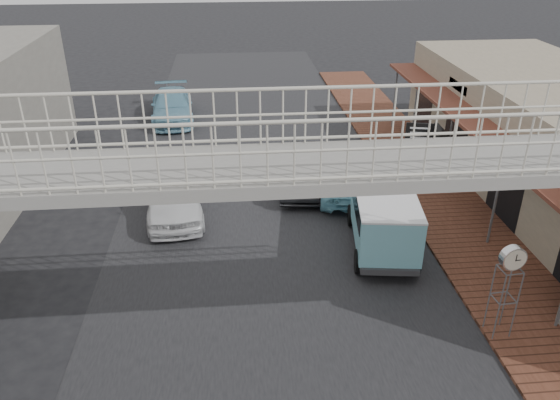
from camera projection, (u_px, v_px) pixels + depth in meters
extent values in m
plane|color=black|center=(272.00, 274.00, 15.82)|extent=(120.00, 120.00, 0.00)
cube|color=black|center=(272.00, 274.00, 15.82)|extent=(10.00, 60.00, 0.01)
cube|color=brown|center=(451.00, 214.00, 18.99)|extent=(3.00, 40.00, 0.10)
cube|color=brown|center=(486.00, 125.00, 18.67)|extent=(1.80, 18.00, 0.12)
cube|color=silver|center=(459.00, 86.00, 21.62)|extent=(0.08, 2.60, 0.90)
cube|color=#B21914|center=(544.00, 146.00, 15.86)|extent=(0.08, 2.20, 0.80)
cube|color=gray|center=(288.00, 168.00, 9.94)|extent=(14.00, 2.00, 0.24)
cube|color=beige|center=(283.00, 117.00, 10.48)|extent=(14.00, 0.08, 1.10)
cube|color=beige|center=(294.00, 154.00, 8.79)|extent=(14.00, 0.08, 1.10)
imported|color=white|center=(174.00, 193.00, 18.81)|extent=(2.30, 4.79, 1.58)
imported|color=black|center=(301.00, 169.00, 20.77)|extent=(2.03, 4.58, 1.46)
imported|color=#7FC9DD|center=(346.00, 177.00, 20.37)|extent=(2.54, 4.61, 1.22)
imported|color=#6CA3BB|center=(172.00, 106.00, 27.84)|extent=(2.45, 5.14, 1.45)
cylinder|color=black|center=(352.00, 215.00, 18.25)|extent=(0.34, 0.74, 0.72)
cylinder|color=black|center=(400.00, 216.00, 18.19)|extent=(0.34, 0.74, 0.72)
cylinder|color=black|center=(359.00, 261.00, 15.79)|extent=(0.34, 0.74, 0.72)
cylinder|color=black|center=(415.00, 263.00, 15.73)|extent=(0.34, 0.74, 0.72)
cube|color=#74BCCA|center=(385.00, 218.00, 16.32)|extent=(2.16, 3.48, 1.38)
cube|color=#74BCCA|center=(377.00, 197.00, 18.12)|extent=(1.77, 1.14, 0.92)
cube|color=black|center=(386.00, 207.00, 16.15)|extent=(2.12, 2.88, 0.51)
cube|color=silver|center=(387.00, 197.00, 16.00)|extent=(2.18, 3.49, 0.06)
imported|color=black|center=(386.00, 154.00, 22.46)|extent=(1.99, 1.16, 0.99)
imported|color=black|center=(394.00, 164.00, 21.49)|extent=(1.79, 0.77, 1.04)
cylinder|color=#59595B|center=(489.00, 297.00, 13.21)|extent=(0.04, 0.04, 1.86)
cylinder|color=#59595B|center=(506.00, 295.00, 13.28)|extent=(0.04, 0.04, 1.86)
cylinder|color=#59595B|center=(499.00, 308.00, 12.82)|extent=(0.04, 0.04, 1.86)
cylinder|color=#59595B|center=(516.00, 306.00, 12.89)|extent=(0.04, 0.04, 1.86)
cylinder|color=silver|center=(513.00, 258.00, 12.48)|extent=(0.62, 0.26, 0.60)
cylinder|color=beige|center=(516.00, 260.00, 12.39)|extent=(0.53, 0.06, 0.53)
cylinder|color=beige|center=(510.00, 255.00, 12.58)|extent=(0.53, 0.06, 0.53)
cylinder|color=#59595B|center=(418.00, 158.00, 20.01)|extent=(0.09, 0.09, 2.59)
cube|color=black|center=(421.00, 134.00, 19.56)|extent=(1.06, 0.30, 0.80)
cone|color=black|center=(442.00, 135.00, 19.47)|extent=(0.74, 1.08, 0.98)
cube|color=white|center=(419.00, 135.00, 19.56)|extent=(0.70, 0.17, 0.54)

